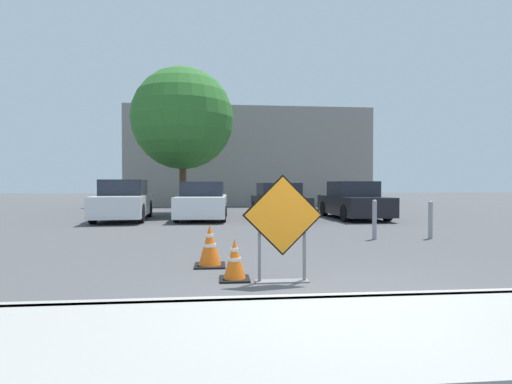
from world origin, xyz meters
The scene contains 14 objects.
ground_plane centered at (0.00, 10.00, 0.00)m, with size 96.00×96.00×0.00m, color #4C4C4F.
sidewalk_strip centered at (0.00, -1.02, 0.07)m, with size 23.59×2.03×0.14m.
curb_lip centered at (0.00, 0.00, 0.07)m, with size 23.59×0.20×0.14m.
road_closed_sign centered at (-0.54, 1.19, 0.84)m, with size 1.16×0.20×1.55m.
traffic_cone_nearest centered at (-1.22, 1.42, 0.29)m, with size 0.44×0.44×0.61m.
traffic_cone_second centered at (-1.60, 2.43, 0.35)m, with size 0.52×0.52×0.72m.
parked_car_nearest centered at (-5.12, 11.65, 0.73)m, with size 2.10×4.65×1.58m.
parked_car_second centered at (-2.04, 11.72, 0.69)m, with size 2.03×4.35×1.51m.
parked_car_third centered at (1.03, 11.58, 0.68)m, with size 1.95×4.20×1.46m.
parked_car_fourth centered at (4.10, 11.48, 0.70)m, with size 1.93×4.40×1.52m.
bollard_nearest centered at (2.52, 5.37, 0.53)m, with size 0.12×0.12×1.02m.
bollard_second centered at (4.02, 5.37, 0.52)m, with size 0.12×0.12×0.98m.
building_facade_backdrop centered at (0.71, 23.28, 3.20)m, with size 15.97×5.00×6.40m.
street_tree_behind_lot centered at (-3.07, 14.62, 4.48)m, with size 4.76×4.76×6.87m.
Camera 1 is at (-1.48, -4.42, 1.41)m, focal length 28.00 mm.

